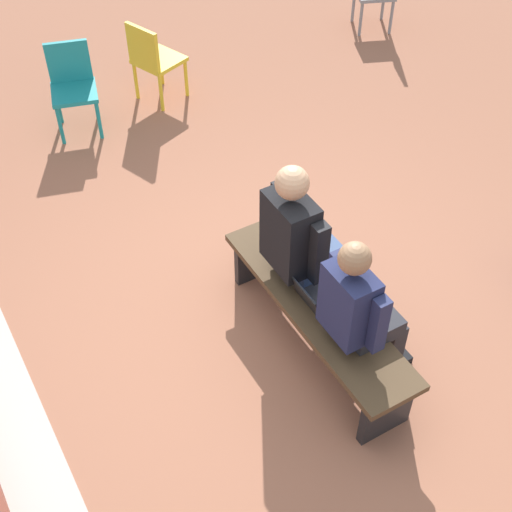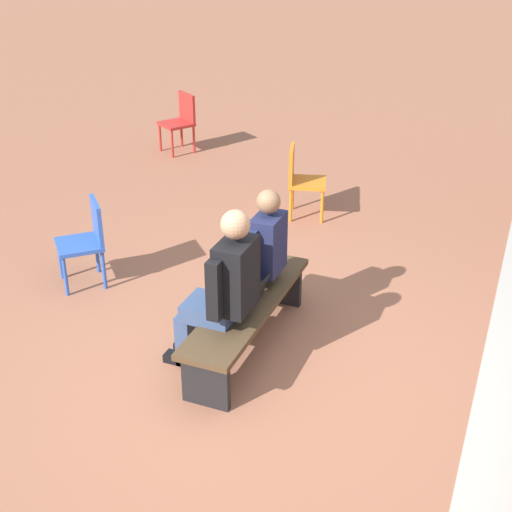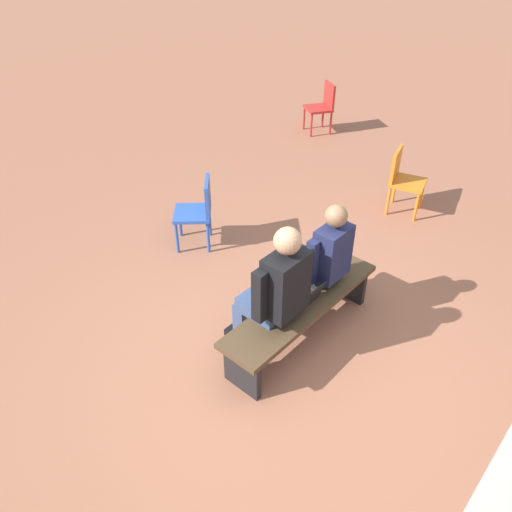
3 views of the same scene
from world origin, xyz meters
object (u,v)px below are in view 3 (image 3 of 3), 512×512
object	(u,v)px
plastic_chair_foreground	(403,177)
laptop	(304,298)
person_student	(322,259)
plastic_chair_far_left	(323,105)
bench	(302,309)
plastic_chair_near_bench_left	(199,209)
person_adult	(275,290)

from	to	relation	value
plastic_chair_foreground	laptop	bearing A→B (deg)	10.34
person_student	plastic_chair_foreground	size ratio (longest dim) A/B	1.55
plastic_chair_far_left	laptop	bearing A→B (deg)	33.67
bench	plastic_chair_near_bench_left	xyz separation A→B (m)	(-0.46, -1.86, 0.13)
plastic_chair_far_left	bench	bearing A→B (deg)	33.59
laptop	plastic_chair_foreground	bearing A→B (deg)	-169.66
person_adult	plastic_chair_foreground	size ratio (longest dim) A/B	1.66
laptop	plastic_chair_near_bench_left	distance (m)	1.93
person_adult	plastic_chair_foreground	distance (m)	3.10
laptop	plastic_chair_foreground	distance (m)	2.80
plastic_chair_foreground	plastic_chair_near_bench_left	world-z (taller)	same
plastic_chair_near_bench_left	person_student	bearing A→B (deg)	86.40
person_adult	person_student	bearing A→B (deg)	179.54
plastic_chair_far_left	plastic_chair_near_bench_left	bearing A→B (deg)	14.68
person_student	plastic_chair_foreground	distance (m)	2.45
person_adult	laptop	distance (m)	0.40
plastic_chair_near_bench_left	plastic_chair_foreground	bearing A→B (deg)	149.08
plastic_chair_near_bench_left	plastic_chair_far_left	size ratio (longest dim) A/B	1.00
person_student	plastic_chair_far_left	world-z (taller)	person_student
laptop	plastic_chair_far_left	xyz separation A→B (m)	(-4.33, -2.88, -0.02)
laptop	plastic_chair_far_left	world-z (taller)	plastic_chair_far_left
laptop	plastic_chair_far_left	size ratio (longest dim) A/B	0.38
person_student	plastic_chair_foreground	xyz separation A→B (m)	(-2.40, -0.43, -0.22)
laptop	plastic_chair_near_bench_left	xyz separation A→B (m)	(-0.47, -1.87, -0.02)
plastic_chair_near_bench_left	plastic_chair_far_left	world-z (taller)	same
person_adult	plastic_chair_far_left	bearing A→B (deg)	-148.86
person_adult	laptop	size ratio (longest dim) A/B	4.35
person_student	plastic_chair_near_bench_left	bearing A→B (deg)	-93.60
person_student	laptop	xyz separation A→B (m)	(0.36, 0.08, -0.20)
person_adult	plastic_chair_foreground	bearing A→B (deg)	-172.19
laptop	plastic_chair_near_bench_left	bearing A→B (deg)	-104.10
bench	plastic_chair_foreground	xyz separation A→B (m)	(-2.75, -0.49, 0.13)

